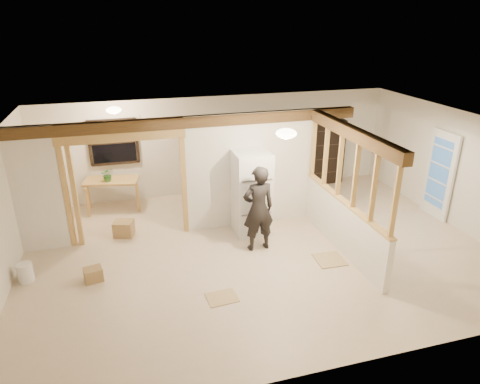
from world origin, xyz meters
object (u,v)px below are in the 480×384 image
object	(u,v)px
woman	(258,209)
work_table	(113,195)
refrigerator	(251,193)
bookshelf	(328,152)
shop_vac	(40,226)

from	to	relation	value
woman	work_table	world-z (taller)	woman
woman	refrigerator	bearing A→B (deg)	-100.58
refrigerator	bookshelf	world-z (taller)	refrigerator
bookshelf	woman	bearing A→B (deg)	-134.78
work_table	shop_vac	bearing A→B (deg)	-130.18
woman	bookshelf	distance (m)	4.21
work_table	shop_vac	xyz separation A→B (m)	(-1.46, -1.13, -0.07)
refrigerator	shop_vac	world-z (taller)	refrigerator
work_table	woman	bearing A→B (deg)	-32.32
woman	work_table	distance (m)	3.88
refrigerator	shop_vac	size ratio (longest dim) A/B	2.77
work_table	bookshelf	xyz separation A→B (m)	(5.72, 0.30, 0.49)
woman	shop_vac	world-z (taller)	woman
refrigerator	woman	world-z (taller)	refrigerator
bookshelf	work_table	bearing A→B (deg)	-176.97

